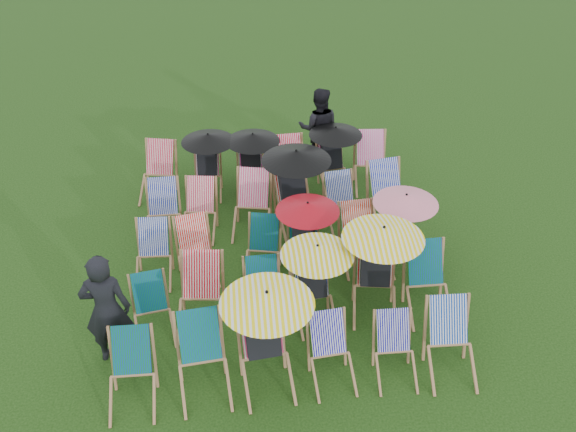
{
  "coord_description": "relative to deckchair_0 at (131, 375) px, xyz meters",
  "views": [
    {
      "loc": [
        -0.71,
        -7.8,
        6.62
      ],
      "look_at": [
        0.12,
        0.21,
        0.9
      ],
      "focal_mm": 40.0,
      "sensor_mm": 36.0,
      "label": 1
    }
  ],
  "objects": [
    {
      "name": "person_left",
      "position": [
        -0.32,
        0.76,
        0.41
      ],
      "size": [
        0.64,
        0.42,
        1.73
      ],
      "primitive_type": "imported",
      "rotation": [
        0.0,
        0.0,
        3.15
      ],
      "color": "black",
      "rests_on": "ground"
    },
    {
      "name": "deckchair_7",
      "position": [
        0.84,
        1.27,
        0.05
      ],
      "size": [
        0.76,
        0.99,
        1.0
      ],
      "rotation": [
        0.0,
        0.0,
        -0.11
      ],
      "color": "#A0724B",
      "rests_on": "ground"
    },
    {
      "name": "deckchair_9",
      "position": [
        2.46,
        1.25,
        0.19
      ],
      "size": [
        1.03,
        1.1,
        1.22
      ],
      "rotation": [
        0.0,
        0.0,
        0.11
      ],
      "color": "#A0724B",
      "rests_on": "ground"
    },
    {
      "name": "deckchair_0",
      "position": [
        0.0,
        0.0,
        0.0
      ],
      "size": [
        0.61,
        0.85,
        0.91
      ],
      "rotation": [
        0.0,
        0.0,
        -0.01
      ],
      "color": "#A0724B",
      "rests_on": "ground"
    },
    {
      "name": "deckchair_6",
      "position": [
        0.17,
        1.16,
        -0.04
      ],
      "size": [
        0.67,
        0.84,
        0.83
      ],
      "rotation": [
        0.0,
        0.0,
        0.18
      ],
      "color": "#A0724B",
      "rests_on": "ground"
    },
    {
      "name": "deckchair_13",
      "position": [
        0.77,
        2.37,
        -0.0
      ],
      "size": [
        0.73,
        0.92,
        0.9
      ],
      "rotation": [
        0.0,
        0.0,
        0.18
      ],
      "color": "#A0724B",
      "rests_on": "ground"
    },
    {
      "name": "deckchair_20",
      "position": [
        1.69,
        3.48,
        0.04
      ],
      "size": [
        0.81,
        1.01,
        0.98
      ],
      "rotation": [
        0.0,
        0.0,
        -0.19
      ],
      "color": "#A0724B",
      "rests_on": "ground"
    },
    {
      "name": "deckchair_8",
      "position": [
        1.73,
        1.28,
        -0.02
      ],
      "size": [
        0.59,
        0.81,
        0.87
      ],
      "rotation": [
        0.0,
        0.0,
        0.03
      ],
      "color": "#A0724B",
      "rests_on": "ground"
    },
    {
      "name": "deckchair_5",
      "position": [
        4.09,
        0.07,
        0.02
      ],
      "size": [
        0.66,
        0.9,
        0.95
      ],
      "rotation": [
        0.0,
        0.0,
        -0.03
      ],
      "color": "#A0724B",
      "rests_on": "ground"
    },
    {
      "name": "deckchair_27",
      "position": [
        2.47,
        4.63,
        0.04
      ],
      "size": [
        0.7,
        0.94,
        0.98
      ],
      "rotation": [
        0.0,
        0.0,
        0.06
      ],
      "color": "#A0724B",
      "rests_on": "ground"
    },
    {
      "name": "deckchair_26",
      "position": [
        1.76,
        4.69,
        0.16
      ],
      "size": [
        0.98,
        1.02,
        1.16
      ],
      "rotation": [
        0.0,
        0.0,
        0.01
      ],
      "color": "#A0724B",
      "rests_on": "ground"
    },
    {
      "name": "deckchair_28",
      "position": [
        3.3,
        4.76,
        0.16
      ],
      "size": [
        0.99,
        1.06,
        1.17
      ],
      "rotation": [
        0.0,
        0.0,
        0.16
      ],
      "color": "#A0724B",
      "rests_on": "ground"
    },
    {
      "name": "deckchair_29",
      "position": [
        4.0,
        4.67,
        0.03
      ],
      "size": [
        0.72,
        0.95,
        0.97
      ],
      "rotation": [
        0.0,
        0.0,
        -0.09
      ],
      "color": "#A0724B",
      "rests_on": "ground"
    },
    {
      "name": "deckchair_4",
      "position": [
        3.36,
        0.08,
        -0.04
      ],
      "size": [
        0.55,
        0.77,
        0.82
      ],
      "rotation": [
        0.0,
        0.0,
        -0.02
      ],
      "color": "#A0724B",
      "rests_on": "ground"
    },
    {
      "name": "deckchair_25",
      "position": [
        0.95,
        4.77,
        0.16
      ],
      "size": [
        0.98,
        1.03,
        1.16
      ],
      "rotation": [
        0.0,
        0.0,
        -0.06
      ],
      "color": "#A0724B",
      "rests_on": "ground"
    },
    {
      "name": "deckchair_1",
      "position": [
        0.88,
        0.09,
        0.04
      ],
      "size": [
        0.75,
        0.97,
        0.99
      ],
      "rotation": [
        0.0,
        0.0,
        0.11
      ],
      "color": "#A0724B",
      "rests_on": "ground"
    },
    {
      "name": "deckchair_10",
      "position": [
        3.37,
        1.36,
        0.28
      ],
      "size": [
        1.17,
        1.24,
        1.38
      ],
      "rotation": [
        0.0,
        0.0,
        -0.16
      ],
      "color": "#A0724B",
      "rests_on": "ground"
    },
    {
      "name": "deckchair_24",
      "position": [
        0.03,
        4.75,
        0.02
      ],
      "size": [
        0.79,
        0.98,
        0.95
      ],
      "rotation": [
        0.0,
        0.0,
        -0.2
      ],
      "color": "#A0724B",
      "rests_on": "ground"
    },
    {
      "name": "deckchair_18",
      "position": [
        0.2,
        3.47,
        0.0
      ],
      "size": [
        0.61,
        0.85,
        0.91
      ],
      "rotation": [
        0.0,
        0.0,
        0.01
      ],
      "color": "#A0724B",
      "rests_on": "ground"
    },
    {
      "name": "deckchair_17",
      "position": [
        4.01,
        2.39,
        0.18
      ],
      "size": [
        1.02,
        1.1,
        1.21
      ],
      "rotation": [
        0.0,
        0.0,
        0.17
      ],
      "color": "#A0724B",
      "rests_on": "ground"
    },
    {
      "name": "deckchair_14",
      "position": [
        1.79,
        2.35,
        -0.03
      ],
      "size": [
        0.71,
        0.88,
        0.85
      ],
      "rotation": [
        0.0,
        0.0,
        -0.21
      ],
      "color": "#A0724B",
      "rests_on": "ground"
    },
    {
      "name": "deckchair_21",
      "position": [
        2.44,
        3.58,
        0.28
      ],
      "size": [
        1.17,
        1.27,
        1.39
      ],
      "rotation": [
        0.0,
        0.0,
        0.19
      ],
      "color": "#A0724B",
      "rests_on": "ground"
    },
    {
      "name": "deckchair_22",
      "position": [
        3.25,
        3.45,
        -0.01
      ],
      "size": [
        0.69,
        0.88,
        0.88
      ],
      "rotation": [
        0.0,
        0.0,
        0.14
      ],
      "color": "#A0724B",
      "rests_on": "ground"
    },
    {
      "name": "deckchair_15",
      "position": [
        2.46,
        2.39,
        0.16
      ],
      "size": [
        0.98,
        1.03,
        1.17
      ],
      "rotation": [
        0.0,
        0.0,
        -0.04
      ],
      "color": "#A0724B",
      "rests_on": "ground"
    },
    {
      "name": "deckchair_19",
      "position": [
        0.8,
        3.5,
        -0.01
      ],
      "size": [
        0.7,
        0.89,
        0.88
      ],
      "rotation": [
        0.0,
        0.0,
        -0.15
      ],
      "color": "#A0724B",
      "rests_on": "ground"
    },
    {
      "name": "deckchair_23",
      "position": [
        4.07,
        3.5,
        0.05
      ],
      "size": [
        0.79,
        1.01,
        1.01
      ],
      "rotation": [
        0.0,
        0.0,
        0.14
      ],
      "color": "#A0724B",
      "rests_on": "ground"
    },
    {
      "name": "deckchair_16",
      "position": [
        3.34,
        2.41,
        0.01
      ],
      "size": [
        0.68,
        0.9,
        0.94
      ],
      "rotation": [
        0.0,
        0.0,
        0.07
      ],
      "color": "#A0724B",
      "rests_on": "ground"
    },
    {
      "name": "ground",
      "position": [
        2.09,
        2.33,
        -0.45
      ],
      "size": [
        100.0,
        100.0,
        0.0
      ],
      "primitive_type": "plane",
      "color": "black",
      "rests_on": "ground"
    },
    {
      "name": "deckchair_11",
      "position": [
        4.11,
        1.24,
        0.03
      ],
      "size": [
        0.65,
        0.9,
        0.98
      ],
      "rotation": [
        0.0,
        0.0,
        0.0
      ],
      "color": "#A0724B",
      "rests_on": "ground"
    },
    {
      "name": "person_rear",
      "position": [
        3.11,
        5.54,
        0.37
      ],
      "size": [
        0.88,
        0.74,
        1.64
      ],
      "primitive_type": "imported",
      "rotation": [
        0.0,
        0.0,
        2.99
      ],
      "color": "black",
      "rests_on": "ground"
    },
    {
      "name": "deckchair_3",
      "position": [
        2.52,
        0.1,
        -0.03
      ],
      "size": [
        0.64,
        0.83,
        0.85
      ],
      "rotation": [
        0.0,
        0.0,
        0.1
      ],
      "color": "#A0724B",
      "rests_on": "ground"
    },
    {
      "name": "deckchair_2",
      "position": [
        1.69,
        0.17,
        0.29
      ],
      "size": [
        1.18,
        1.27,
        1.4
      ],
      "rotation": [
        0.0,
        0.0,
        0.12
      ],
      "color": "#A0724B",
      "rests_on": "ground"
    },
    {
      "name": "deckchair_12",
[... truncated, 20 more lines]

